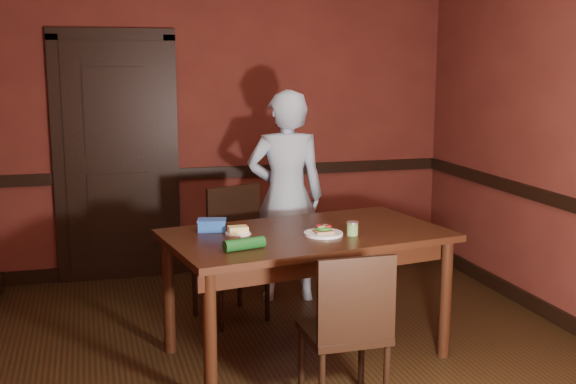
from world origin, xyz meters
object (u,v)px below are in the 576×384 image
person (286,196)px  food_tub (212,225)px  chair_far (230,255)px  chair_near (343,329)px  sauce_jar (352,228)px  sandwich_plate (323,232)px  cheese_saucer (238,231)px  dining_table (306,294)px

person → food_tub: (-0.75, -0.92, 0.02)m
chair_far → chair_near: bearing=-97.4°
chair_near → sauce_jar: (0.27, 0.59, 0.41)m
sauce_jar → food_tub: sauce_jar is taller
chair_far → sandwich_plate: chair_far is taller
chair_near → person: bearing=-96.0°
chair_far → sandwich_plate: bearing=-83.7°
chair_near → cheese_saucer: (-0.41, 0.81, 0.38)m
dining_table → chair_far: bearing=104.4°
dining_table → person: bearing=71.7°
dining_table → sandwich_plate: sandwich_plate is taller
chair_far → sauce_jar: bearing=-77.0°
chair_far → food_tub: chair_far is taller
person → sauce_jar: size_ratio=19.19×
dining_table → sandwich_plate: 0.44m
dining_table → food_tub: bearing=152.0°
chair_far → chair_near: (0.32, -1.53, -0.03)m
chair_near → person: (0.19, 1.86, 0.38)m
sandwich_plate → food_tub: bearing=155.9°
chair_far → sandwich_plate: 1.04m
chair_near → food_tub: size_ratio=4.44×
chair_far → sauce_jar: 1.17m
person → dining_table: bearing=90.1°
dining_table → chair_far: chair_far is taller
sandwich_plate → food_tub: size_ratio=1.19×
food_tub → person: bearing=64.1°
chair_near → sauce_jar: chair_near is taller
sauce_jar → food_tub: 0.89m
chair_near → sandwich_plate: 0.76m
sandwich_plate → dining_table: bearing=129.3°
dining_table → food_tub: food_tub is taller
chair_near → food_tub: chair_near is taller
chair_far → sandwich_plate: (0.42, -0.88, 0.35)m
dining_table → cheese_saucer: cheese_saucer is taller
sauce_jar → cheese_saucer: sauce_jar is taller
chair_near → food_tub: (-0.55, 0.94, 0.40)m
person → cheese_saucer: (-0.60, -1.05, 0.00)m
chair_far → cheese_saucer: (-0.09, -0.72, 0.36)m
person → cheese_saucer: person is taller
person → sauce_jar: bearing=102.5°
chair_far → person: person is taller
sauce_jar → cheese_saucer: 0.71m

